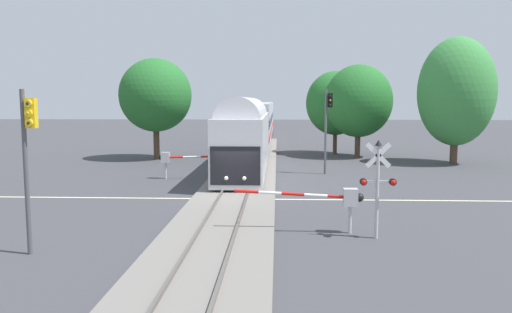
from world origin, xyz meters
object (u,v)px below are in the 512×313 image
Objects in this scene: commuter_train at (257,123)px; crossing_gate_near at (338,198)px; crossing_signal_mast at (378,179)px; traffic_signal_near_left at (28,145)px; oak_behind_train at (155,95)px; traffic_signal_far_side at (328,118)px; oak_far_right at (358,101)px; crossing_gate_far at (178,158)px; elm_centre_background at (336,103)px; maple_right_background at (456,92)px.

commuter_train reaches higher than crossing_gate_near.
traffic_signal_near_left is (-12.17, -2.50, 1.46)m from crossing_signal_mast.
crossing_gate_near is 0.91× the size of traffic_signal_near_left.
traffic_signal_far_side is at bearing -30.78° from oak_behind_train.
oak_far_right is at bearing 70.32° from traffic_signal_far_side.
traffic_signal_near_left is (-1.66, -16.68, 2.37)m from crossing_gate_far.
oak_far_right is at bearing -53.26° from elm_centre_background.
oak_behind_train is (-25.49, 2.33, -0.26)m from maple_right_background.
traffic_signal_near_left reaches higher than crossing_gate_near.
crossing_signal_mast is 0.67× the size of traffic_signal_near_left.
commuter_train is 14.91m from oak_behind_train.
crossing_signal_mast is (1.40, -0.74, 0.91)m from crossing_gate_near.
traffic_signal_far_side reaches higher than crossing_signal_mast.
commuter_train is 5.95× the size of maple_right_background.
commuter_train is 9.43× the size of crossing_gate_far.
maple_right_background is at bearing -39.93° from commuter_train.
traffic_signal_far_side is 0.58× the size of maple_right_background.
crossing_gate_near is at bearing -61.71° from oak_behind_train.
maple_right_background is (21.33, 8.87, 4.55)m from crossing_gate_far.
elm_centre_background reaches higher than traffic_signal_near_left.
crossing_gate_near is 1.36× the size of crossing_signal_mast.
oak_far_right reaches higher than crossing_gate_far.
commuter_train is at bearing 105.99° from traffic_signal_far_side.
maple_right_background reaches higher than elm_centre_background.
commuter_train is 40.20m from traffic_signal_near_left.
oak_far_right reaches higher than crossing_gate_near.
commuter_train is at bearing 140.07° from maple_right_background.
oak_far_right is (15.79, 30.14, 1.41)m from traffic_signal_near_left.
oak_far_right is (5.02, 26.90, 3.77)m from crossing_gate_near.
traffic_signal_near_left is at bearing -117.65° from oak_far_right.
traffic_signal_near_left reaches higher than crossing_signal_mast.
crossing_gate_near is 0.58× the size of oak_behind_train.
oak_far_right is 1.05× the size of elm_centre_background.
commuter_train reaches higher than crossing_gate_far.
elm_centre_background reaches higher than commuter_train.
crossing_signal_mast is 0.45× the size of oak_far_right.
oak_far_right is (3.62, 27.64, 2.87)m from crossing_signal_mast.
elm_centre_background reaches higher than crossing_signal_mast.
crossing_gate_near is at bearing 16.76° from traffic_signal_near_left.
elm_centre_background reaches higher than crossing_gate_near.
crossing_gate_near is 28.30m from oak_behind_train.
oak_far_right is at bearing 7.05° from oak_behind_train.
traffic_signal_near_left is 35.46m from elm_centre_background.
crossing_signal_mast is (6.11, -37.23, -0.41)m from commuter_train.
commuter_train is 16.34× the size of crossing_signal_mast.
traffic_signal_far_side reaches higher than commuter_train.
crossing_signal_mast is 0.58× the size of crossing_gate_far.
oak_behind_train reaches higher than crossing_signal_mast.
elm_centre_background is at bearing 52.22° from crossing_gate_far.
maple_right_background reaches higher than traffic_signal_far_side.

